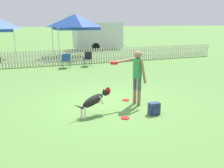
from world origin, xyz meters
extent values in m
plane|color=#5B8C42|center=(0.00, 0.00, 0.00)|extent=(240.00, 240.00, 0.00)
cylinder|color=#8C664C|center=(0.75, -0.46, 0.24)|extent=(0.11, 0.11, 0.48)
cylinder|color=#474C5B|center=(0.75, -0.46, 0.68)|extent=(0.12, 0.12, 0.39)
cylinder|color=#8C664C|center=(0.69, -0.27, 0.24)|extent=(0.11, 0.11, 0.48)
cylinder|color=#474C5B|center=(0.69, -0.27, 0.68)|extent=(0.12, 0.12, 0.39)
cylinder|color=#2D8447|center=(0.72, -0.36, 1.17)|extent=(0.34, 0.34, 0.60)
sphere|color=#8C664C|center=(0.72, -0.36, 1.59)|extent=(0.24, 0.24, 0.24)
cylinder|color=#8C664C|center=(0.83, -0.55, 1.09)|extent=(0.22, 0.14, 0.73)
cylinder|color=#8C664C|center=(0.32, -0.26, 1.41)|extent=(0.73, 0.20, 0.14)
cylinder|color=red|center=(-0.04, -0.32, 1.35)|extent=(0.23, 0.23, 0.02)
cylinder|color=red|center=(-0.04, -0.32, 1.38)|extent=(0.23, 0.23, 0.02)
cylinder|color=red|center=(-0.04, -0.32, 1.40)|extent=(0.23, 0.23, 0.02)
ellipsoid|color=black|center=(-0.86, -0.81, 0.44)|extent=(0.76, 0.45, 0.46)
ellipsoid|color=silver|center=(-0.86, -0.81, 0.40)|extent=(0.41, 0.24, 0.22)
sphere|color=black|center=(-0.45, -0.69, 0.60)|extent=(0.18, 0.18, 0.18)
cone|color=black|center=(-0.37, -0.67, 0.63)|extent=(0.17, 0.14, 0.14)
cylinder|color=red|center=(-0.37, -0.67, 0.63)|extent=(0.16, 0.25, 0.22)
cone|color=black|center=(-0.50, -0.65, 0.67)|extent=(0.05, 0.05, 0.08)
cone|color=black|center=(-0.47, -0.75, 0.67)|extent=(0.05, 0.05, 0.08)
cylinder|color=silver|center=(-1.19, -0.80, 0.16)|extent=(0.06, 0.06, 0.33)
cylinder|color=silver|center=(-1.14, -0.98, 0.16)|extent=(0.06, 0.06, 0.33)
cylinder|color=silver|center=(-0.67, -0.67, 0.43)|extent=(0.17, 0.09, 0.26)
cylinder|color=silver|center=(-0.62, -0.82, 0.43)|extent=(0.17, 0.09, 0.26)
cone|color=black|center=(-1.31, -0.93, 0.37)|extent=(0.33, 0.14, 0.22)
cylinder|color=red|center=(-0.11, -1.32, 0.01)|extent=(0.23, 0.23, 0.02)
cylinder|color=red|center=(-0.41, 0.29, 0.01)|extent=(0.23, 0.23, 0.02)
cylinder|color=red|center=(0.57, 0.14, 0.01)|extent=(0.23, 0.23, 0.02)
cube|color=navy|center=(0.80, -1.32, 0.17)|extent=(0.31, 0.19, 0.34)
cube|color=navy|center=(0.80, -1.43, 0.14)|extent=(0.22, 0.04, 0.17)
cube|color=silver|center=(0.00, 7.95, 0.28)|extent=(21.85, 0.04, 0.06)
cube|color=silver|center=(0.00, 7.95, 0.67)|extent=(21.85, 0.04, 0.06)
cube|color=silver|center=(-3.51, 7.95, 0.46)|extent=(0.09, 0.02, 0.92)
cube|color=silver|center=(-3.34, 7.95, 0.46)|extent=(0.09, 0.02, 0.92)
cube|color=silver|center=(-3.18, 7.95, 0.46)|extent=(0.09, 0.02, 0.92)
cube|color=silver|center=(-3.02, 7.95, 0.46)|extent=(0.09, 0.02, 0.92)
cube|color=silver|center=(-2.85, 7.95, 0.46)|extent=(0.09, 0.02, 0.92)
cube|color=silver|center=(-2.69, 7.95, 0.46)|extent=(0.09, 0.02, 0.92)
cube|color=silver|center=(-2.53, 7.95, 0.46)|extent=(0.09, 0.02, 0.92)
cube|color=silver|center=(-2.36, 7.95, 0.46)|extent=(0.09, 0.02, 0.92)
cube|color=silver|center=(-2.20, 7.95, 0.46)|extent=(0.09, 0.02, 0.92)
cube|color=silver|center=(-2.04, 7.95, 0.46)|extent=(0.09, 0.02, 0.92)
cube|color=silver|center=(-1.88, 7.95, 0.46)|extent=(0.09, 0.02, 0.92)
cube|color=silver|center=(-1.71, 7.95, 0.46)|extent=(0.09, 0.02, 0.92)
cube|color=silver|center=(-1.55, 7.95, 0.46)|extent=(0.09, 0.02, 0.92)
cube|color=silver|center=(-1.39, 7.95, 0.46)|extent=(0.09, 0.02, 0.92)
cube|color=silver|center=(-1.22, 7.95, 0.46)|extent=(0.09, 0.02, 0.92)
cube|color=silver|center=(-1.06, 7.95, 0.46)|extent=(0.09, 0.02, 0.92)
cube|color=silver|center=(-0.90, 7.95, 0.46)|extent=(0.09, 0.02, 0.92)
cube|color=silver|center=(-0.73, 7.95, 0.46)|extent=(0.09, 0.02, 0.92)
cube|color=silver|center=(-0.57, 7.95, 0.46)|extent=(0.09, 0.02, 0.92)
cube|color=silver|center=(-0.41, 7.95, 0.46)|extent=(0.09, 0.02, 0.92)
cube|color=silver|center=(-0.24, 7.95, 0.46)|extent=(0.09, 0.02, 0.92)
cube|color=silver|center=(-0.08, 7.95, 0.46)|extent=(0.09, 0.02, 0.92)
cube|color=silver|center=(0.08, 7.95, 0.46)|extent=(0.09, 0.02, 0.92)
cube|color=silver|center=(0.24, 7.95, 0.46)|extent=(0.09, 0.02, 0.92)
cube|color=silver|center=(0.41, 7.95, 0.46)|extent=(0.09, 0.02, 0.92)
cube|color=silver|center=(0.57, 7.95, 0.46)|extent=(0.09, 0.02, 0.92)
cube|color=silver|center=(0.73, 7.95, 0.46)|extent=(0.09, 0.02, 0.92)
cube|color=silver|center=(0.90, 7.95, 0.46)|extent=(0.09, 0.02, 0.92)
cube|color=silver|center=(1.06, 7.95, 0.46)|extent=(0.09, 0.02, 0.92)
cube|color=silver|center=(1.22, 7.95, 0.46)|extent=(0.09, 0.02, 0.92)
cube|color=silver|center=(1.39, 7.95, 0.46)|extent=(0.09, 0.02, 0.92)
cube|color=silver|center=(1.55, 7.95, 0.46)|extent=(0.09, 0.02, 0.92)
cube|color=silver|center=(1.71, 7.95, 0.46)|extent=(0.09, 0.02, 0.92)
cube|color=silver|center=(1.88, 7.95, 0.46)|extent=(0.09, 0.02, 0.92)
cube|color=silver|center=(2.04, 7.95, 0.46)|extent=(0.09, 0.02, 0.92)
cube|color=silver|center=(2.20, 7.95, 0.46)|extent=(0.09, 0.02, 0.92)
cube|color=silver|center=(2.36, 7.95, 0.46)|extent=(0.09, 0.02, 0.92)
cube|color=silver|center=(2.53, 7.95, 0.46)|extent=(0.09, 0.02, 0.92)
cube|color=silver|center=(2.69, 7.95, 0.46)|extent=(0.09, 0.02, 0.92)
cube|color=silver|center=(2.85, 7.95, 0.46)|extent=(0.09, 0.02, 0.92)
cube|color=silver|center=(3.02, 7.95, 0.46)|extent=(0.09, 0.02, 0.92)
cube|color=silver|center=(3.18, 7.95, 0.46)|extent=(0.09, 0.02, 0.92)
cube|color=silver|center=(3.34, 7.95, 0.46)|extent=(0.09, 0.02, 0.92)
cube|color=silver|center=(3.51, 7.95, 0.46)|extent=(0.09, 0.02, 0.92)
cube|color=silver|center=(3.67, 7.95, 0.46)|extent=(0.09, 0.02, 0.92)
cube|color=silver|center=(3.83, 7.95, 0.46)|extent=(0.09, 0.02, 0.92)
cube|color=silver|center=(4.00, 7.95, 0.46)|extent=(0.09, 0.02, 0.92)
cube|color=silver|center=(4.16, 7.95, 0.46)|extent=(0.09, 0.02, 0.92)
cube|color=silver|center=(4.32, 7.95, 0.46)|extent=(0.09, 0.02, 0.92)
cube|color=silver|center=(4.49, 7.95, 0.46)|extent=(0.09, 0.02, 0.92)
cube|color=silver|center=(4.65, 7.95, 0.46)|extent=(0.09, 0.02, 0.92)
cube|color=silver|center=(4.81, 7.95, 0.46)|extent=(0.09, 0.02, 0.92)
cube|color=silver|center=(4.97, 7.95, 0.46)|extent=(0.09, 0.02, 0.92)
cube|color=silver|center=(5.14, 7.95, 0.46)|extent=(0.09, 0.02, 0.92)
cube|color=silver|center=(5.30, 7.95, 0.46)|extent=(0.09, 0.02, 0.92)
cube|color=silver|center=(5.46, 7.95, 0.46)|extent=(0.09, 0.02, 0.92)
cube|color=silver|center=(5.63, 7.95, 0.46)|extent=(0.09, 0.02, 0.92)
cube|color=silver|center=(5.79, 7.95, 0.46)|extent=(0.09, 0.02, 0.92)
cube|color=silver|center=(5.95, 7.95, 0.46)|extent=(0.09, 0.02, 0.92)
cube|color=silver|center=(6.12, 7.95, 0.46)|extent=(0.09, 0.02, 0.92)
cube|color=silver|center=(6.28, 7.95, 0.46)|extent=(0.09, 0.02, 0.92)
cube|color=silver|center=(6.44, 7.95, 0.46)|extent=(0.09, 0.02, 0.92)
cube|color=silver|center=(6.61, 7.95, 0.46)|extent=(0.09, 0.02, 0.92)
cube|color=silver|center=(6.77, 7.95, 0.46)|extent=(0.09, 0.02, 0.92)
cube|color=silver|center=(6.93, 7.95, 0.46)|extent=(0.09, 0.02, 0.92)
cube|color=silver|center=(7.09, 7.95, 0.46)|extent=(0.09, 0.02, 0.92)
cube|color=silver|center=(7.26, 7.95, 0.46)|extent=(0.09, 0.02, 0.92)
cube|color=silver|center=(7.42, 7.95, 0.46)|extent=(0.09, 0.02, 0.92)
cube|color=silver|center=(7.58, 7.95, 0.46)|extent=(0.09, 0.02, 0.92)
cube|color=silver|center=(7.75, 7.95, 0.46)|extent=(0.09, 0.02, 0.92)
cube|color=silver|center=(7.91, 7.95, 0.46)|extent=(0.09, 0.02, 0.92)
cube|color=silver|center=(8.07, 7.95, 0.46)|extent=(0.09, 0.02, 0.92)
cube|color=silver|center=(8.24, 7.95, 0.46)|extent=(0.09, 0.02, 0.92)
cube|color=silver|center=(8.40, 7.95, 0.46)|extent=(0.09, 0.02, 0.92)
cube|color=silver|center=(8.56, 7.95, 0.46)|extent=(0.09, 0.02, 0.92)
cube|color=silver|center=(8.73, 7.95, 0.46)|extent=(0.09, 0.02, 0.92)
cube|color=silver|center=(8.89, 7.95, 0.46)|extent=(0.09, 0.02, 0.92)
cube|color=silver|center=(9.05, 7.95, 0.46)|extent=(0.09, 0.02, 0.92)
cube|color=silver|center=(9.21, 7.95, 0.46)|extent=(0.09, 0.02, 0.92)
cube|color=silver|center=(9.38, 7.95, 0.46)|extent=(0.09, 0.02, 0.92)
cube|color=silver|center=(9.54, 7.95, 0.46)|extent=(0.09, 0.02, 0.92)
cube|color=silver|center=(9.70, 7.95, 0.46)|extent=(0.09, 0.02, 0.92)
cube|color=silver|center=(9.87, 7.95, 0.46)|extent=(0.09, 0.02, 0.92)
cube|color=silver|center=(10.03, 7.95, 0.46)|extent=(0.09, 0.02, 0.92)
cube|color=silver|center=(10.19, 7.95, 0.46)|extent=(0.09, 0.02, 0.92)
cube|color=silver|center=(10.36, 7.95, 0.46)|extent=(0.09, 0.02, 0.92)
cube|color=silver|center=(10.52, 7.95, 0.46)|extent=(0.09, 0.02, 0.92)
cube|color=silver|center=(10.68, 7.95, 0.46)|extent=(0.09, 0.02, 0.92)
cube|color=silver|center=(10.85, 7.95, 0.46)|extent=(0.09, 0.02, 0.92)
cylinder|color=#333338|center=(1.34, 7.23, 0.22)|extent=(0.02, 0.02, 0.44)
cylinder|color=#333338|center=(0.98, 7.22, 0.22)|extent=(0.02, 0.02, 0.44)
cylinder|color=#333338|center=(1.35, 6.87, 0.22)|extent=(0.02, 0.02, 0.44)
cylinder|color=#333338|center=(0.99, 6.86, 0.22)|extent=(0.02, 0.02, 0.44)
cube|color=black|center=(1.17, 7.04, 0.44)|extent=(0.44, 0.44, 0.03)
cube|color=black|center=(1.17, 6.85, 0.65)|extent=(0.43, 0.10, 0.42)
cylinder|color=#333338|center=(0.05, 7.14, 0.21)|extent=(0.02, 0.02, 0.42)
cylinder|color=#333338|center=(-0.35, 7.12, 0.21)|extent=(0.02, 0.02, 0.42)
cylinder|color=#333338|center=(0.07, 6.75, 0.21)|extent=(0.02, 0.02, 0.42)
cylinder|color=#333338|center=(-0.33, 6.73, 0.21)|extent=(0.02, 0.02, 0.42)
cube|color=#1E4799|center=(-0.14, 6.94, 0.42)|extent=(0.49, 0.49, 0.03)
cube|color=#1E4799|center=(-0.13, 6.72, 0.62)|extent=(0.47, 0.11, 0.40)
cylinder|color=silver|center=(-2.76, 10.76, 1.04)|extent=(0.04, 0.04, 2.08)
cylinder|color=silver|center=(-2.76, 13.69, 1.04)|extent=(0.04, 0.04, 2.08)
cylinder|color=silver|center=(0.01, 9.91, 1.09)|extent=(0.04, 0.04, 2.17)
cylinder|color=silver|center=(3.01, 9.91, 1.09)|extent=(0.04, 0.04, 2.17)
cylinder|color=silver|center=(0.01, 12.91, 1.09)|extent=(0.04, 0.04, 2.17)
cylinder|color=silver|center=(3.01, 12.91, 1.09)|extent=(0.04, 0.04, 2.17)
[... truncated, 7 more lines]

